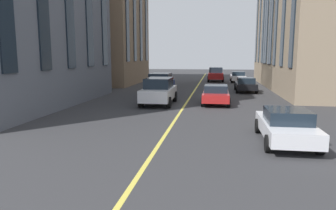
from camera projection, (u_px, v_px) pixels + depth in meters
lane_centre_line at (184, 106)px, 21.39m from camera, size 80.00×0.16×0.01m
car_blue_trailing at (161, 83)px, 28.22m from camera, size 4.70×2.14×1.88m
car_white_mid at (286, 125)px, 12.36m from camera, size 4.40×1.95×1.37m
car_black_far at (246, 84)px, 30.01m from camera, size 4.40×1.95×1.37m
car_white_parked_a at (238, 77)px, 41.20m from camera, size 4.40×1.95×1.37m
car_white_near at (159, 91)px, 22.20m from camera, size 4.70×2.14×1.88m
car_red_parked_b at (216, 94)px, 22.42m from camera, size 4.40×1.95×1.37m
car_red_oncoming at (216, 74)px, 42.42m from camera, size 4.70×2.14×1.88m
building_left_far at (82, 2)px, 38.79m from camera, size 12.29×14.08×19.86m
building_right_far at (307, 5)px, 36.28m from camera, size 15.29×9.61×18.50m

